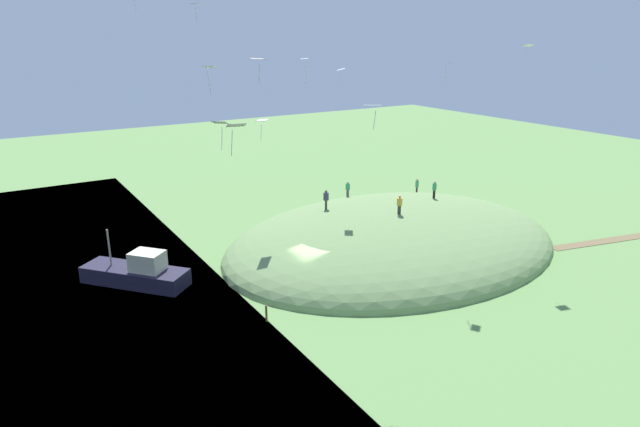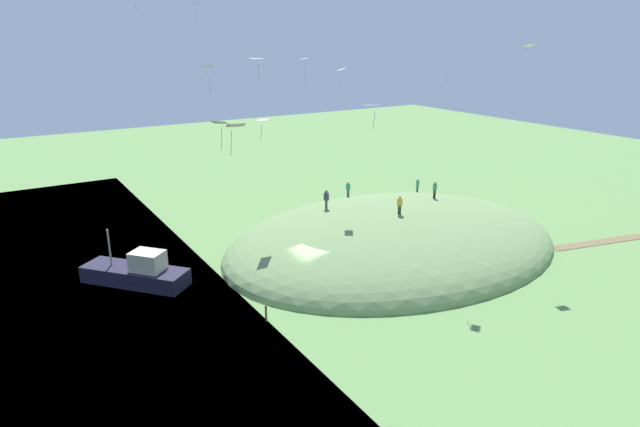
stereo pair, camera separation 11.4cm
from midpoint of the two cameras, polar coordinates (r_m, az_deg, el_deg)
ground_plane at (r=41.75m, az=-1.08°, el=-6.89°), size 160.00×160.00×0.00m
grass_hill at (r=48.60m, az=7.60°, el=-3.34°), size 31.12×23.36×6.52m
dirt_path at (r=55.62m, az=27.76°, el=-2.53°), size 12.00×3.82×0.04m
boat_on_lake at (r=42.89m, az=-18.63°, el=-5.92°), size 7.09×7.70×4.06m
person_near_shore at (r=46.33m, az=8.25°, el=1.14°), size 0.60×0.60×1.65m
person_walking_path at (r=48.36m, az=0.57°, el=1.70°), size 0.67×0.67×1.77m
person_on_hilltop at (r=54.38m, az=2.86°, el=2.76°), size 0.51×0.51×1.61m
person_watching_kites at (r=52.49m, az=11.82°, el=2.70°), size 0.51×0.51×1.71m
person_with_child at (r=59.69m, az=10.06°, el=3.02°), size 0.51×0.51×1.81m
kite_0 at (r=38.06m, az=-11.51°, el=14.64°), size 1.08×1.10×1.89m
kite_1 at (r=41.08m, az=13.34°, el=14.96°), size 0.98×0.92×1.57m
kite_2 at (r=47.30m, az=2.14°, el=14.75°), size 1.07×1.15×1.53m
kite_4 at (r=33.84m, az=-1.74°, el=15.67°), size 0.80×0.87×1.50m
kite_5 at (r=32.01m, az=-10.52°, el=9.19°), size 1.06×1.07×1.66m
kite_6 at (r=27.88m, az=-6.72°, el=15.69°), size 0.88×1.10×1.15m
kite_7 at (r=28.61m, az=-8.91°, el=8.95°), size 1.09×0.85×1.78m
kite_8 at (r=29.73m, az=5.45°, el=11.10°), size 1.20×1.10×1.30m
kite_9 at (r=46.17m, az=20.88°, el=16.06°), size 0.94×0.76×1.12m
kite_10 at (r=43.49m, az=-6.11°, el=9.62°), size 1.41×1.42×1.60m
kite_12 at (r=36.20m, az=-12.80°, el=20.57°), size 0.89×1.06×1.11m
mooring_post at (r=35.91m, az=-5.72°, el=-10.36°), size 0.14×0.14×1.16m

